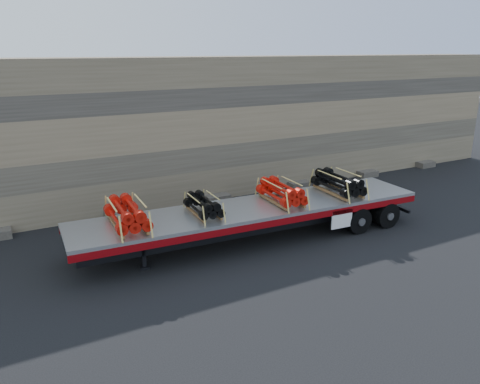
{
  "coord_description": "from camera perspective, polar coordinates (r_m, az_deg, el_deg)",
  "views": [
    {
      "loc": [
        -7.72,
        -15.44,
        7.39
      ],
      "look_at": [
        1.09,
        0.68,
        1.73
      ],
      "focal_mm": 35.0,
      "sensor_mm": 36.0,
      "label": 1
    }
  ],
  "objects": [
    {
      "name": "trailer",
      "position": [
        18.66,
        1.66,
        -3.84
      ],
      "size": [
        14.4,
        3.49,
        1.43
      ],
      "primitive_type": null,
      "rotation": [
        0.0,
        0.0,
        -0.05
      ],
      "color": "#BABDC3",
      "rests_on": "ground"
    },
    {
      "name": "bundle_front",
      "position": [
        16.72,
        -13.6,
        -2.72
      ],
      "size": [
        1.32,
        2.45,
        0.85
      ],
      "primitive_type": null,
      "rotation": [
        0.0,
        0.0,
        -0.05
      ],
      "color": "red",
      "rests_on": "trailer"
    },
    {
      "name": "ground",
      "position": [
        18.78,
        -1.93,
        -6.05
      ],
      "size": [
        120.0,
        120.0,
        0.0
      ],
      "primitive_type": "plane",
      "color": "black",
      "rests_on": "ground"
    },
    {
      "name": "rock_wall",
      "position": [
        23.58,
        -9.21,
        7.42
      ],
      "size": [
        44.0,
        3.0,
        7.0
      ],
      "primitive_type": "cube",
      "color": "#7A6B54",
      "rests_on": "ground"
    },
    {
      "name": "bundle_midfront",
      "position": [
        17.49,
        -4.48,
        -1.69
      ],
      "size": [
        1.05,
        1.94,
        0.67
      ],
      "primitive_type": null,
      "rotation": [
        0.0,
        0.0,
        -0.05
      ],
      "color": "black",
      "rests_on": "trailer"
    },
    {
      "name": "bundle_midrear",
      "position": [
        18.88,
        5.08,
        -0.07
      ],
      "size": [
        1.25,
        2.32,
        0.8
      ],
      "primitive_type": null,
      "rotation": [
        0.0,
        0.0,
        -0.05
      ],
      "color": "red",
      "rests_on": "trailer"
    },
    {
      "name": "bundle_rear",
      "position": [
        20.4,
        11.89,
        1.0
      ],
      "size": [
        1.32,
        2.46,
        0.85
      ],
      "primitive_type": null,
      "rotation": [
        0.0,
        0.0,
        -0.05
      ],
      "color": "black",
      "rests_on": "trailer"
    }
  ]
}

